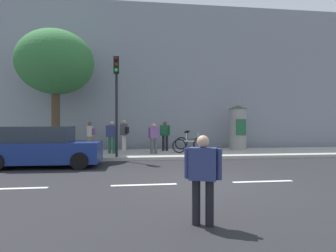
{
  "coord_description": "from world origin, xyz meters",
  "views": [
    {
      "loc": [
        -2.1,
        -7.91,
        1.71
      ],
      "look_at": [
        -0.79,
        2.0,
        1.59
      ],
      "focal_mm": 30.88,
      "sensor_mm": 36.0,
      "label": 1
    }
  ],
  "objects": [
    {
      "name": "ground_plane",
      "position": [
        0.0,
        0.0,
        0.0
      ],
      "size": [
        80.0,
        80.0,
        0.0
      ],
      "primitive_type": "plane",
      "color": "#232326"
    },
    {
      "name": "sidewalk_curb",
      "position": [
        0.0,
        7.0,
        0.07
      ],
      "size": [
        36.0,
        4.0,
        0.15
      ],
      "primitive_type": "cube",
      "color": "#B2ADA3",
      "rests_on": "ground_plane"
    },
    {
      "name": "lane_markings",
      "position": [
        -0.0,
        0.0,
        0.0
      ],
      "size": [
        25.8,
        0.16,
        0.01
      ],
      "color": "silver",
      "rests_on": "ground_plane"
    },
    {
      "name": "building_backdrop",
      "position": [
        0.0,
        12.0,
        4.48
      ],
      "size": [
        36.0,
        5.0,
        8.95
      ],
      "primitive_type": "cube",
      "color": "gray",
      "rests_on": "ground_plane"
    },
    {
      "name": "traffic_light",
      "position": [
        -2.7,
        5.24,
        3.16
      ],
      "size": [
        0.24,
        0.45,
        4.5
      ],
      "color": "black",
      "rests_on": "sidewalk_curb"
    },
    {
      "name": "poster_column",
      "position": [
        4.1,
        8.12,
        1.45
      ],
      "size": [
        1.07,
        1.07,
        2.56
      ],
      "color": "gray",
      "rests_on": "sidewalk_curb"
    },
    {
      "name": "street_tree",
      "position": [
        -5.82,
        7.27,
        4.72
      ],
      "size": [
        3.8,
        3.8,
        6.22
      ],
      "color": "#4C3826",
      "rests_on": "sidewalk_curb"
    },
    {
      "name": "pedestrian_in_red_top",
      "position": [
        -0.9,
        -3.24,
        0.87
      ],
      "size": [
        0.59,
        0.39,
        1.5
      ],
      "color": "black",
      "rests_on": "ground_plane"
    },
    {
      "name": "pedestrian_in_light_jacket",
      "position": [
        -3.01,
        6.81,
        1.12
      ],
      "size": [
        0.6,
        0.39,
        1.64
      ],
      "color": "#1E5938",
      "rests_on": "sidewalk_curb"
    },
    {
      "name": "pedestrian_tallest",
      "position": [
        -0.19,
        7.87,
        1.12
      ],
      "size": [
        0.54,
        0.49,
        1.64
      ],
      "color": "black",
      "rests_on": "sidewalk_curb"
    },
    {
      "name": "pedestrian_with_bag",
      "position": [
        -0.92,
        6.52,
        1.04
      ],
      "size": [
        0.59,
        0.34,
        1.53
      ],
      "color": "#4C4C51",
      "rests_on": "sidewalk_curb"
    },
    {
      "name": "pedestrian_near_pole",
      "position": [
        -2.42,
        8.35,
        1.18
      ],
      "size": [
        0.5,
        0.6,
        1.71
      ],
      "color": "silver",
      "rests_on": "sidewalk_curb"
    },
    {
      "name": "pedestrian_with_backpack",
      "position": [
        -4.24,
        8.16,
        1.1
      ],
      "size": [
        0.4,
        0.66,
        1.59
      ],
      "color": "#B78C33",
      "rests_on": "sidewalk_curb"
    },
    {
      "name": "bicycle_leaning",
      "position": [
        1.35,
        8.41,
        0.54
      ],
      "size": [
        1.77,
        0.23,
        1.09
      ],
      "color": "black",
      "rests_on": "sidewalk_curb"
    },
    {
      "name": "bicycle_upright",
      "position": [
        0.9,
        6.45,
        0.54
      ],
      "size": [
        1.72,
        0.54,
        1.09
      ],
      "color": "black",
      "rests_on": "sidewalk_curb"
    },
    {
      "name": "parked_car_dark",
      "position": [
        -5.38,
        3.71,
        0.75
      ],
      "size": [
        4.18,
        1.99,
        1.56
      ],
      "color": "navy",
      "rests_on": "ground_plane"
    }
  ]
}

